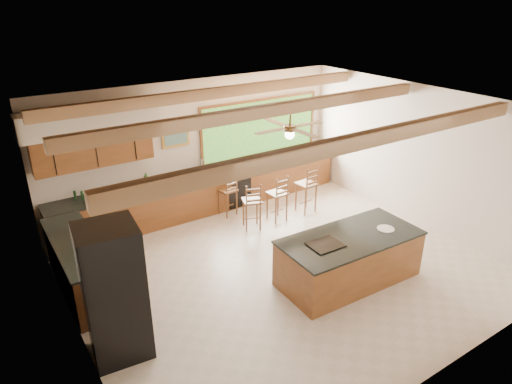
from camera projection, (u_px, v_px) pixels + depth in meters
ground at (281, 267)px, 8.53m from camera, size 7.20×7.20×0.00m
room_shell at (254, 146)px, 8.05m from camera, size 7.27×6.54×3.02m
counter_run at (182, 206)px, 9.85m from camera, size 7.12×3.10×1.22m
island at (349, 258)px, 7.99m from camera, size 2.54×1.26×0.89m
refrigerator at (114, 292)px, 6.15m from camera, size 0.85×0.83×2.00m
bar_stool_a at (253, 202)px, 9.65m from camera, size 0.49×0.49×1.07m
bar_stool_b at (229, 191)px, 10.26m from camera, size 0.41×0.41×1.02m
bar_stool_c at (279, 195)px, 9.98m from camera, size 0.41×0.41×1.09m
bar_stool_d at (308, 185)px, 10.38m from camera, size 0.43×0.43×1.14m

